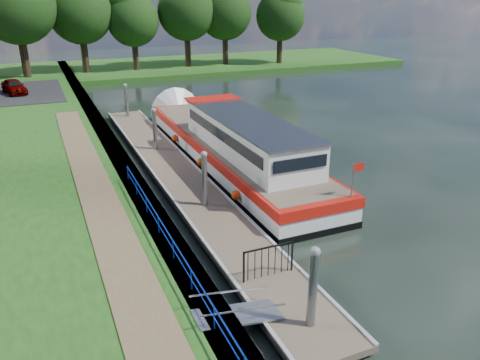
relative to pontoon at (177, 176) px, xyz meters
name	(u,v)px	position (x,y,z in m)	size (l,w,h in m)	color
ground	(301,325)	(0.00, -13.00, -0.18)	(160.00, 160.00, 0.00)	black
bank_edge	(122,167)	(-2.55, 2.00, 0.20)	(1.10, 90.00, 0.78)	#473D2D
far_bank	(181,66)	(12.00, 39.00, 0.12)	(60.00, 18.00, 0.60)	#1E4B15
footpath	(107,219)	(-4.40, -5.00, 0.62)	(1.60, 40.00, 0.05)	brown
blue_fence	(181,258)	(-2.75, -10.00, 1.13)	(0.04, 18.04, 0.72)	#0C2DBF
pontoon	(177,176)	(0.00, 0.00, 0.00)	(2.50, 30.00, 0.56)	brown
mooring_piles	(176,157)	(0.00, 0.00, 1.10)	(0.30, 27.30, 3.55)	gray
gangway	(238,314)	(-1.85, -12.50, 0.44)	(2.58, 1.00, 0.92)	#A5A8AD
gate_panel	(269,257)	(0.00, -10.80, 0.97)	(1.85, 0.05, 1.15)	black
barge	(226,143)	(3.60, 1.83, 0.90)	(4.36, 21.15, 4.78)	black
horizon_trees	(68,7)	(-1.61, 35.68, 7.76)	(54.38, 10.03, 12.87)	#332316
car_a	(14,86)	(-8.06, 24.40, 1.31)	(1.56, 3.89, 1.33)	#999999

